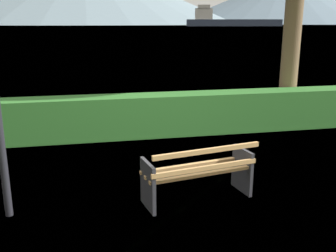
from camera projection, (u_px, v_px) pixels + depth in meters
ground_plane at (196, 198)px, 5.63m from camera, size 1400.00×1400.00×0.00m
water_surface at (87, 26)px, 295.33m from camera, size 620.00×620.00×0.00m
park_bench at (199, 173)px, 5.47m from camera, size 1.67×0.85×0.87m
hedge_row at (156, 115)px, 8.71m from camera, size 12.11×0.69×0.93m
cargo_ship_large at (226, 20)px, 271.15m from camera, size 67.00×24.64×14.51m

